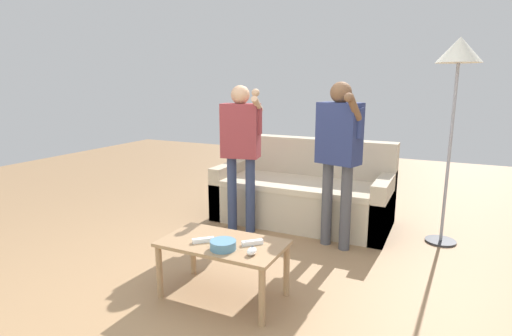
{
  "coord_description": "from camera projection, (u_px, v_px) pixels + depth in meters",
  "views": [
    {
      "loc": [
        1.29,
        -2.47,
        1.5
      ],
      "look_at": [
        -0.08,
        0.39,
        0.83
      ],
      "focal_mm": 28.47,
      "sensor_mm": 36.0,
      "label": 1
    }
  ],
  "objects": [
    {
      "name": "ground_plane",
      "position": [
        243.0,
        287.0,
        3.03
      ],
      "size": [
        12.0,
        12.0,
        0.0
      ],
      "primitive_type": "plane",
      "color": "#93704C"
    },
    {
      "name": "game_remote_wand_near",
      "position": [
        203.0,
        240.0,
        2.8
      ],
      "size": [
        0.13,
        0.13,
        0.03
      ],
      "color": "white",
      "rests_on": "coffee_table"
    },
    {
      "name": "snack_bowl",
      "position": [
        223.0,
        245.0,
        2.68
      ],
      "size": [
        0.17,
        0.17,
        0.06
      ],
      "primitive_type": "cylinder",
      "color": "teal",
      "rests_on": "coffee_table"
    },
    {
      "name": "game_remote_wand_far",
      "position": [
        252.0,
        242.0,
        2.76
      ],
      "size": [
        0.13,
        0.13,
        0.03
      ],
      "color": "white",
      "rests_on": "coffee_table"
    },
    {
      "name": "couch",
      "position": [
        303.0,
        194.0,
        4.43
      ],
      "size": [
        1.85,
        0.84,
        0.88
      ],
      "color": "#B7A88E",
      "rests_on": "ground"
    },
    {
      "name": "game_remote_nunchuk",
      "position": [
        252.0,
        251.0,
        2.6
      ],
      "size": [
        0.06,
        0.09,
        0.05
      ],
      "color": "white",
      "rests_on": "coffee_table"
    },
    {
      "name": "floor_lamp",
      "position": [
        458.0,
        63.0,
        3.54
      ],
      "size": [
        0.39,
        0.39,
        1.88
      ],
      "color": "#2D2D33",
      "rests_on": "ground"
    },
    {
      "name": "coffee_table",
      "position": [
        223.0,
        250.0,
        2.83
      ],
      "size": [
        0.86,
        0.48,
        0.41
      ],
      "color": "#997551",
      "rests_on": "ground"
    },
    {
      "name": "player_left",
      "position": [
        241.0,
        142.0,
        3.99
      ],
      "size": [
        0.46,
        0.28,
        1.47
      ],
      "color": "#2D3856",
      "rests_on": "ground"
    },
    {
      "name": "player_right",
      "position": [
        339.0,
        146.0,
        3.58
      ],
      "size": [
        0.43,
        0.42,
        1.5
      ],
      "color": "#47474C",
      "rests_on": "ground"
    }
  ]
}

